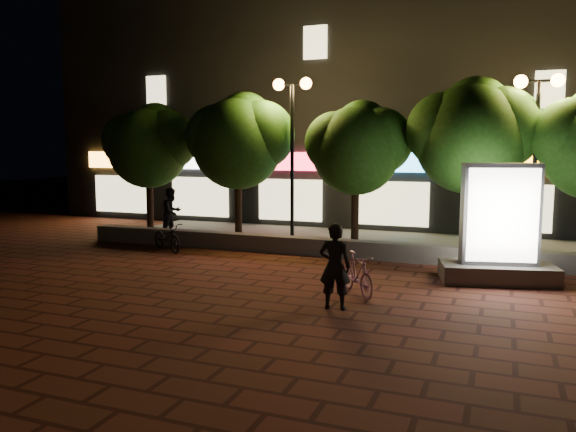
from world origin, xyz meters
The scene contains 15 objects.
ground centered at (0.00, 0.00, 0.00)m, with size 80.00×80.00×0.00m, color #58241B.
retaining_wall centered at (0.00, 4.00, 0.25)m, with size 16.00×0.45×0.50m, color #605E59.
sidewalk centered at (0.00, 6.50, 0.04)m, with size 16.00×5.00×0.08m, color #605E59.
building_block centered at (-0.01, 12.99, 5.00)m, with size 28.00×8.12×11.30m.
tree_far_left centered at (-6.95, 5.46, 3.29)m, with size 3.36×2.80×4.63m.
tree_left centered at (-3.45, 5.46, 3.44)m, with size 3.60×3.00×4.89m.
tree_mid centered at (0.55, 5.46, 3.22)m, with size 3.24×2.70×4.50m.
tree_right centered at (3.86, 5.46, 3.57)m, with size 3.72×3.10×5.07m.
street_lamp_left centered at (-1.50, 5.20, 4.03)m, with size 1.26×0.36×5.18m.
street_lamp_right centered at (5.50, 5.20, 3.89)m, with size 1.26×0.36×4.98m.
ad_kiosk centered at (4.69, 2.44, 1.12)m, with size 2.78×1.81×2.77m.
scooter_pink centered at (1.91, 0.08, 0.45)m, with size 0.43×1.51×0.91m, color #CB83AF.
rider centered at (1.76, -1.09, 0.85)m, with size 0.62×0.40×1.69m, color black.
scooter_parked centered at (-4.73, 3.00, 0.44)m, with size 0.58×1.66×0.87m, color black.
pedestrian centered at (-5.87, 5.05, 0.92)m, with size 0.82×0.64×1.68m, color black.
Camera 1 is at (4.72, -11.30, 3.12)m, focal length 34.85 mm.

